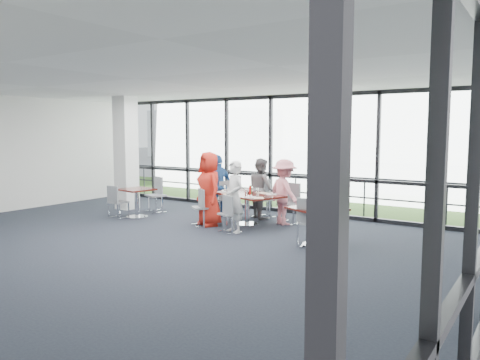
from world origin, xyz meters
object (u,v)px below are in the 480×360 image
Objects in this scene: diner_near_right at (234,197)px; chair_spare_la at (118,202)px; diner_end at (218,186)px; chair_main_end at (218,199)px; chair_spare_lb at (156,195)px; diner_far_right at (284,192)px; main_table at (247,199)px; structural_column at (126,153)px; diner_far_left at (261,188)px; side_table_left at (137,194)px; chair_main_fl at (264,199)px; chair_main_nl at (202,208)px; chair_main_fr at (290,204)px; chair_spare_r at (314,223)px; diner_near_left at (209,189)px; chair_main_nr at (230,214)px; side_table_right at (317,213)px.

diner_near_right is 3.47m from chair_spare_la.
chair_main_end is (-0.01, 0.01, -0.35)m from diner_end.
diner_far_right is at bearing -152.89° from chair_spare_lb.
main_table is 2.17× the size of chair_spare_lb.
diner_far_left is at bearing 12.38° from structural_column.
chair_main_fl reaches higher than side_table_left.
chair_main_fr reaches higher than chair_main_nl.
chair_main_end is 0.98× the size of chair_spare_lb.
main_table is 3.41m from chair_spare_la.
diner_far_left is at bearing 113.10° from chair_main_fl.
side_table_left is 1.00× the size of chair_main_nl.
diner_end reaches higher than chair_spare_lb.
chair_main_nl is at bearing 163.39° from chair_spare_r.
chair_main_fl is (0.54, 1.59, -0.40)m from diner_near_left.
diner_far_right is 1.67× the size of chair_spare_lb.
chair_main_nr is at bearing 3.49° from chair_spare_la.
side_table_left is 2.21m from diner_near_left.
side_table_right is 3.73m from diner_end.
chair_main_end is at bearing 145.90° from chair_spare_r.
diner_near_right is 1.02× the size of diner_far_left.
diner_near_right is at bearing 9.29° from diner_near_left.
chair_main_fl is (-0.15, 1.02, -0.14)m from main_table.
chair_main_fr is at bearing 25.08° from chair_spare_la.
diner_end is 1.30m from chair_main_nl.
chair_spare_r reaches higher than chair_main_end.
chair_spare_r is at bearing 160.39° from chair_main_fl.
chair_spare_r is (5.26, -1.11, 0.00)m from chair_spare_lb.
side_table_right is at bearing 77.60° from chair_spare_r.
structural_column reaches higher than diner_far_left.
main_table is at bearing 156.95° from side_table_right.
structural_column reaches higher than diner_far_right.
diner_end is at bearing 146.01° from chair_spare_r.
chair_main_nl is at bearing 27.80° from diner_end.
chair_spare_r reaches higher than side_table_right.
chair_main_nl is at bearing -12.44° from structural_column.
chair_main_fr is (0.78, 0.69, -0.14)m from main_table.
structural_column is 1.80m from side_table_left.
diner_near_right is 1.69× the size of chair_spare_lb.
side_table_left is at bearing -143.82° from main_table.
chair_main_nr is 1.98m from chair_main_end.
diner_near_right reaches higher than chair_spare_lb.
side_table_left is at bearing 119.10° from chair_spare_lb.
chair_spare_r is at bearing -172.24° from chair_spare_lb.
side_table_right is at bearing 162.10° from chair_main_fl.
chair_main_end is 1.12× the size of chair_spare_la.
main_table is 1.05m from chair_main_fr.
diner_far_right reaches higher than main_table.
side_table_left is 0.93× the size of chair_spare_r.
chair_main_end is (-1.92, -0.04, -0.32)m from diner_far_right.
chair_main_fl is at bearing 14.04° from structural_column.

